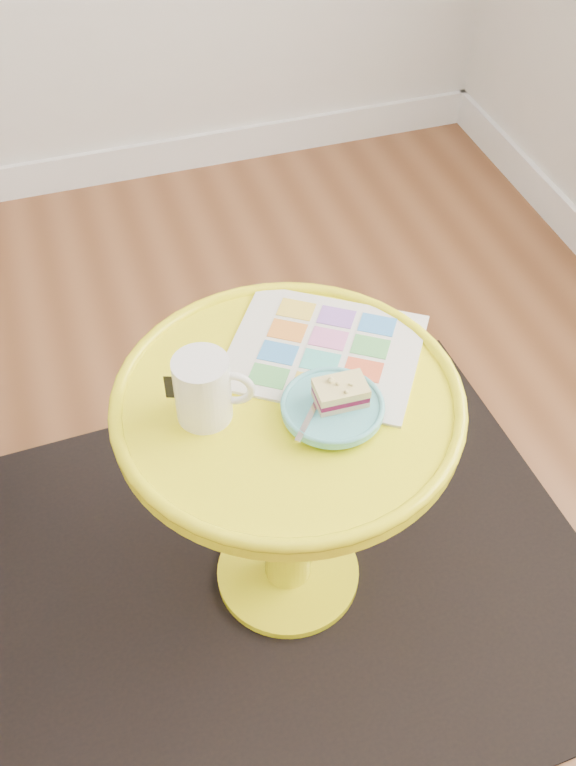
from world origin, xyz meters
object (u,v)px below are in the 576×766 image
object	(u,v)px
side_table	(288,458)
plate	(332,407)
mug	(204,388)
newspaper	(324,351)

from	to	relation	value
side_table	plate	size ratio (longest dim) A/B	3.51
mug	side_table	bearing A→B (deg)	18.68
plate	side_table	bearing A→B (deg)	136.70
newspaper	mug	size ratio (longest dim) A/B	2.57
side_table	newspaper	xyz separation A→B (m)	(0.10, 0.09, 0.16)
plate	mug	bearing A→B (deg)	161.83
mug	newspaper	bearing A→B (deg)	41.05
side_table	mug	xyz separation A→B (m)	(-0.14, 0.01, 0.23)
plate	newspaper	bearing A→B (deg)	75.34
side_table	mug	size ratio (longest dim) A/B	4.67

